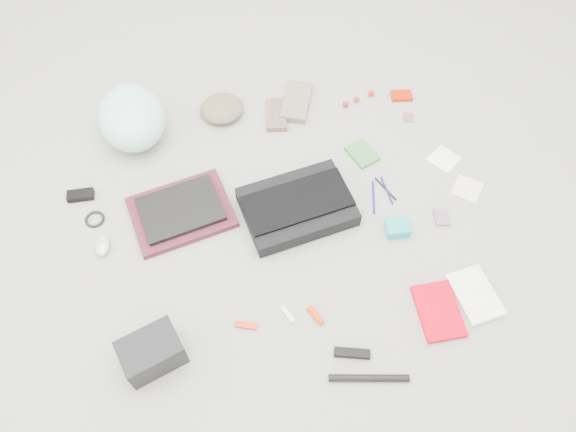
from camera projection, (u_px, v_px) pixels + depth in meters
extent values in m
plane|color=gray|center=(288.00, 223.00, 2.17)|extent=(4.00, 4.00, 0.00)
cube|color=black|center=(297.00, 207.00, 2.17)|extent=(0.45, 0.35, 0.07)
cube|color=black|center=(297.00, 201.00, 2.14)|extent=(0.43, 0.24, 0.01)
cube|color=#4E1927|center=(182.00, 212.00, 2.18)|extent=(0.42, 0.34, 0.03)
cube|color=black|center=(181.00, 209.00, 2.16)|extent=(0.34, 0.27, 0.02)
ellipsoid|color=#B7F6E9|center=(132.00, 118.00, 2.32)|extent=(0.31, 0.37, 0.21)
ellipsoid|color=brown|center=(222.00, 108.00, 2.44)|extent=(0.20, 0.19, 0.07)
cube|color=brown|center=(276.00, 115.00, 2.45)|extent=(0.12, 0.19, 0.03)
cube|color=gray|center=(296.00, 102.00, 2.49)|extent=(0.19, 0.25, 0.03)
cube|color=black|center=(81.00, 195.00, 2.22)|extent=(0.11, 0.05, 0.03)
torus|color=black|center=(95.00, 219.00, 2.17)|extent=(0.08, 0.08, 0.01)
ellipsoid|color=#BBBBBB|center=(102.00, 246.00, 2.10)|extent=(0.06, 0.09, 0.03)
cube|color=black|center=(152.00, 352.00, 1.83)|extent=(0.23, 0.19, 0.13)
cube|color=red|center=(246.00, 325.00, 1.94)|extent=(0.08, 0.05, 0.01)
cylinder|color=white|center=(288.00, 315.00, 1.96)|extent=(0.04, 0.07, 0.02)
cylinder|color=#E53700|center=(316.00, 315.00, 1.96)|extent=(0.05, 0.08, 0.02)
cube|color=black|center=(352.00, 353.00, 1.88)|extent=(0.12, 0.07, 0.02)
cylinder|color=black|center=(369.00, 378.00, 1.84)|extent=(0.26, 0.08, 0.02)
cube|color=#EF0018|center=(438.00, 311.00, 1.97)|extent=(0.15, 0.22, 0.02)
cube|color=white|center=(475.00, 295.00, 2.00)|extent=(0.16, 0.22, 0.02)
cube|color=#39733A|center=(362.00, 154.00, 2.34)|extent=(0.13, 0.15, 0.01)
cylinder|color=navy|center=(374.00, 197.00, 2.23)|extent=(0.05, 0.15, 0.01)
cylinder|color=black|center=(385.00, 189.00, 2.25)|extent=(0.06, 0.13, 0.01)
cylinder|color=navy|center=(387.00, 190.00, 2.25)|extent=(0.01, 0.14, 0.01)
cube|color=#1BAEB4|center=(397.00, 228.00, 2.13)|extent=(0.10, 0.08, 0.04)
cube|color=gray|center=(441.00, 217.00, 2.18)|extent=(0.07, 0.08, 0.01)
cube|color=white|center=(444.00, 159.00, 2.33)|extent=(0.15, 0.15, 0.01)
cube|color=silver|center=(467.00, 189.00, 2.25)|extent=(0.15, 0.15, 0.01)
sphere|color=maroon|center=(346.00, 104.00, 2.48)|extent=(0.03, 0.03, 0.03)
sphere|color=#B31D1A|center=(356.00, 99.00, 2.50)|extent=(0.03, 0.03, 0.03)
sphere|color=red|center=(371.00, 93.00, 2.52)|extent=(0.04, 0.04, 0.03)
cube|color=red|center=(401.00, 96.00, 2.52)|extent=(0.10, 0.07, 0.02)
cube|color=#794C60|center=(408.00, 117.00, 2.46)|extent=(0.06, 0.07, 0.00)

